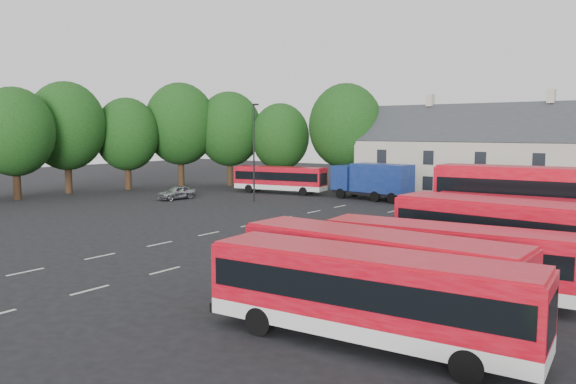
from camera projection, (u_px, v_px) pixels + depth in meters
name	position (u px, v px, depth m)	size (l,w,h in m)	color
ground	(186.00, 239.00, 33.89)	(140.00, 140.00, 0.00)	black
lane_markings	(239.00, 238.00, 34.02)	(5.15, 33.80, 0.01)	beige
treeline	(183.00, 129.00, 60.89)	(29.92, 32.59, 12.01)	black
terrace_houses	(548.00, 161.00, 49.23)	(35.70, 7.13, 10.06)	beige
bus_row_a	(367.00, 290.00, 16.88)	(10.32, 3.14, 2.87)	silver
bus_row_b	(377.00, 266.00, 19.75)	(10.40, 2.68, 2.92)	silver
bus_row_c	(445.00, 253.00, 22.26)	(9.88, 3.13, 2.75)	silver
bus_row_d	(529.00, 233.00, 24.65)	(12.09, 3.69, 3.37)	silver
bus_row_e	(541.00, 224.00, 27.96)	(11.08, 3.04, 3.10)	silver
bus_dd_south	(538.00, 202.00, 30.76)	(11.15, 3.27, 4.51)	silver
bus_dd_north	(557.00, 200.00, 34.41)	(9.94, 3.57, 3.99)	silver
bus_north	(280.00, 177.00, 58.18)	(10.00, 3.99, 2.76)	silver
box_truck	(373.00, 180.00, 52.61)	(8.04, 3.26, 3.42)	black
silver_car	(177.00, 192.00, 53.16)	(1.54, 3.84, 1.31)	#9FA1A6
lamppost	(254.00, 150.00, 51.30)	(0.61, 0.24, 8.92)	black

